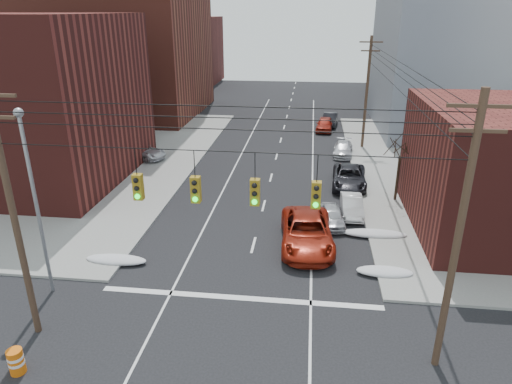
% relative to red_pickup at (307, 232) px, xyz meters
% --- Properties ---
extents(building_brick_far, '(22.00, 18.00, 12.00)m').
position_rel_red_pickup_xyz_m(building_brick_far, '(-29.17, 61.68, 5.09)').
color(building_brick_far, '#501B18').
rests_on(building_brick_far, ground).
extents(building_office, '(22.00, 20.00, 25.00)m').
position_rel_red_pickup_xyz_m(building_office, '(18.83, 31.68, 11.59)').
color(building_office, gray).
rests_on(building_office, ground).
extents(building_glass, '(20.00, 18.00, 22.00)m').
position_rel_red_pickup_xyz_m(building_glass, '(20.83, 57.68, 10.09)').
color(building_glass, gray).
rests_on(building_glass, ground).
extents(utility_pole_left, '(2.20, 0.28, 11.00)m').
position_rel_red_pickup_xyz_m(utility_pole_left, '(-11.67, -9.32, 4.88)').
color(utility_pole_left, '#473323').
rests_on(utility_pole_left, ground).
extents(utility_pole_right, '(2.20, 0.28, 11.00)m').
position_rel_red_pickup_xyz_m(utility_pole_right, '(5.33, -9.32, 4.88)').
color(utility_pole_right, '#473323').
rests_on(utility_pole_right, ground).
extents(utility_pole_far, '(2.20, 0.28, 11.00)m').
position_rel_red_pickup_xyz_m(utility_pole_far, '(5.33, 21.68, 4.88)').
color(utility_pole_far, '#473323').
rests_on(utility_pole_far, ground).
extents(traffic_signals, '(17.00, 0.42, 2.02)m').
position_rel_red_pickup_xyz_m(traffic_signals, '(-3.08, -9.35, 6.26)').
color(traffic_signals, black).
rests_on(traffic_signals, ground).
extents(street_light, '(0.44, 0.44, 9.32)m').
position_rel_red_pickup_xyz_m(street_light, '(-12.67, -6.32, 4.63)').
color(street_light, gray).
rests_on(street_light, ground).
extents(bare_tree, '(2.09, 2.20, 4.93)m').
position_rel_red_pickup_xyz_m(bare_tree, '(6.41, 7.68, 1.41)').
color(bare_tree, black).
rests_on(bare_tree, ground).
extents(snow_nw, '(3.50, 1.08, 0.42)m').
position_rel_red_pickup_xyz_m(snow_nw, '(-10.57, -3.32, -0.70)').
color(snow_nw, silver).
rests_on(snow_nw, ground).
extents(snow_ne, '(3.00, 1.08, 0.42)m').
position_rel_red_pickup_xyz_m(snow_ne, '(4.23, -2.82, -0.70)').
color(snow_ne, silver).
rests_on(snow_ne, ground).
extents(snow_east_far, '(4.00, 1.08, 0.42)m').
position_rel_red_pickup_xyz_m(snow_east_far, '(4.23, 1.68, -0.70)').
color(snow_east_far, silver).
rests_on(snow_east_far, ground).
extents(red_pickup, '(3.44, 6.72, 1.82)m').
position_rel_red_pickup_xyz_m(red_pickup, '(0.00, 0.00, 0.00)').
color(red_pickup, maroon).
rests_on(red_pickup, ground).
extents(parked_car_a, '(1.79, 3.70, 1.22)m').
position_rel_red_pickup_xyz_m(parked_car_a, '(1.63, 3.13, -0.30)').
color(parked_car_a, '#BBBBC0').
rests_on(parked_car_a, ground).
extents(parked_car_b, '(1.42, 3.96, 1.30)m').
position_rel_red_pickup_xyz_m(parked_car_b, '(3.03, 4.90, -0.26)').
color(parked_car_b, silver).
rests_on(parked_car_b, ground).
extents(parked_car_c, '(2.92, 5.80, 1.57)m').
position_rel_red_pickup_xyz_m(parked_car_c, '(3.23, 10.40, -0.12)').
color(parked_car_c, black).
rests_on(parked_car_c, ground).
extents(parked_car_d, '(2.22, 4.56, 1.28)m').
position_rel_red_pickup_xyz_m(parked_car_d, '(3.23, 18.89, -0.27)').
color(parked_car_d, silver).
rests_on(parked_car_d, ground).
extents(parked_car_e, '(2.28, 4.72, 1.55)m').
position_rel_red_pickup_xyz_m(parked_car_e, '(1.63, 28.47, -0.13)').
color(parked_car_e, maroon).
rests_on(parked_car_e, ground).
extents(parked_car_f, '(2.08, 4.72, 1.51)m').
position_rel_red_pickup_xyz_m(parked_car_f, '(2.30, 31.12, -0.15)').
color(parked_car_f, black).
rests_on(parked_car_f, ground).
extents(lot_car_a, '(3.94, 2.34, 1.23)m').
position_rel_red_pickup_xyz_m(lot_car_a, '(-17.47, 7.51, -0.15)').
color(lot_car_a, white).
rests_on(lot_car_a, sidewalk_nw).
extents(lot_car_b, '(5.29, 3.81, 1.34)m').
position_rel_red_pickup_xyz_m(lot_car_b, '(-15.71, 15.13, -0.09)').
color(lot_car_b, silver).
rests_on(lot_car_b, sidewalk_nw).
extents(lot_car_c, '(5.07, 2.55, 1.41)m').
position_rel_red_pickup_xyz_m(lot_car_c, '(-20.77, 10.76, -0.05)').
color(lot_car_c, black).
rests_on(lot_car_c, sidewalk_nw).
extents(lot_car_d, '(4.77, 3.24, 1.51)m').
position_rel_red_pickup_xyz_m(lot_car_d, '(-22.19, 16.21, -0.00)').
color(lot_car_d, silver).
rests_on(lot_car_d, sidewalk_nw).
extents(construction_barrel, '(0.76, 0.76, 1.07)m').
position_rel_red_pickup_xyz_m(construction_barrel, '(-11.05, -11.76, -0.36)').
color(construction_barrel, '#DF610B').
rests_on(construction_barrel, ground).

